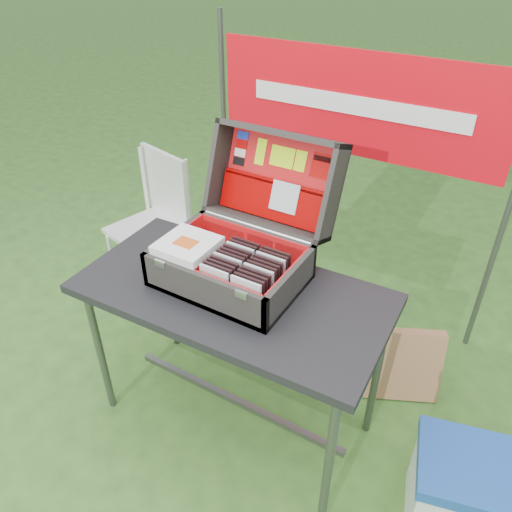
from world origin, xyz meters
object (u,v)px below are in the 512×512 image
Objects in this scene: cooler at (470,496)px; chair at (149,232)px; suitcase at (237,222)px; table at (234,359)px; cardboard_box at (403,365)px.

chair reaches higher than cooler.
cooler is (1.14, -0.09, -0.88)m from suitcase.
cooler is at bearing -4.41° from suitcase.
suitcase is 1.28× the size of cooler.
cooler is at bearing -0.89° from table.
table is 3.28× the size of cardboard_box.
suitcase is at bearing 161.72° from cooler.
chair reaches higher than cardboard_box.
table is 2.84× the size of cooler.
cardboard_box is at bearing 114.30° from cooler.
chair is (-2.13, 0.58, 0.26)m from cooler.
cardboard_box is at bearing 39.57° from table.
cooler is 2.22m from chair.
chair is (-1.03, 0.60, 0.06)m from table.
table reaches higher than cooler.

